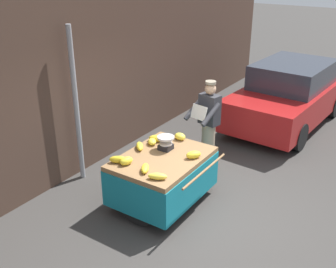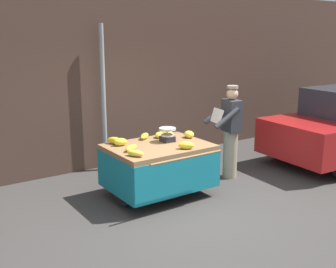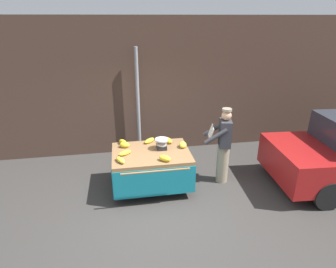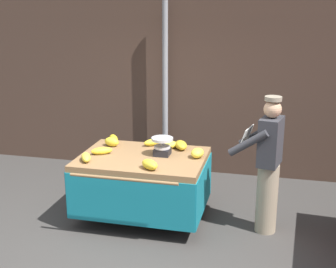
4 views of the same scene
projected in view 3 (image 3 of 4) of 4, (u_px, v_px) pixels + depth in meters
The scene contains 15 objects.
ground_plane at pixel (160, 213), 5.35m from camera, with size 60.00×60.00×0.00m, color #383533.
back_wall at pixel (143, 87), 7.33m from camera, with size 16.00×0.24×3.49m, color #473328.
street_pole at pixel (138, 104), 7.16m from camera, with size 0.09×0.09×2.80m, color gray.
banana_cart at pixel (151, 161), 5.90m from camera, with size 1.62×1.39×0.87m.
weighing_scale at pixel (162, 144), 5.89m from camera, with size 0.28×0.28×0.24m.
banana_bunch_0 at pixel (168, 140), 6.22m from camera, with size 0.15×0.28×0.11m, color gold.
banana_bunch_1 at pixel (123, 142), 6.11m from camera, with size 0.11×0.28×0.12m, color gold.
banana_bunch_2 at pixel (150, 141), 6.23m from camera, with size 0.11×0.29×0.10m, color yellow.
banana_bunch_3 at pixel (183, 145), 5.99m from camera, with size 0.16×0.21×0.12m, color yellow.
banana_bunch_4 at pixel (125, 145), 5.99m from camera, with size 0.13×0.22×0.13m, color yellow.
banana_bunch_5 at pixel (125, 153), 5.67m from camera, with size 0.11×0.28×0.09m, color yellow.
banana_bunch_6 at pixel (120, 160), 5.39m from camera, with size 0.11×0.28×0.09m, color yellow.
banana_bunch_7 at pixel (161, 141), 6.20m from camera, with size 0.14×0.21×0.10m, color yellow.
banana_bunch_8 at pixel (165, 158), 5.43m from camera, with size 0.13×0.25×0.12m, color yellow.
vendor_person at pixel (223, 146), 6.07m from camera, with size 0.65×0.60×1.71m.
Camera 3 is at (-0.58, -4.31, 3.46)m, focal length 30.07 mm.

